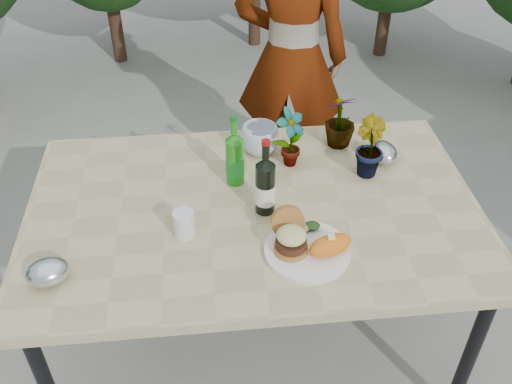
{
  "coord_description": "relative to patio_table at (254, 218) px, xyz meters",
  "views": [
    {
      "loc": [
        -0.15,
        -1.53,
        2.06
      ],
      "look_at": [
        0.0,
        -0.08,
        0.88
      ],
      "focal_mm": 40.0,
      "sensor_mm": 36.0,
      "label": 1
    }
  ],
  "objects": [
    {
      "name": "patio_table",
      "position": [
        0.0,
        0.0,
        0.0
      ],
      "size": [
        1.6,
        1.0,
        0.75
      ],
      "color": "tan",
      "rests_on": "ground"
    },
    {
      "name": "burger_stack",
      "position": [
        0.09,
        -0.23,
        0.12
      ],
      "size": [
        0.11,
        0.16,
        0.11
      ],
      "color": "#B7722D",
      "rests_on": "dinner_plate"
    },
    {
      "name": "sweet_potato",
      "position": [
        0.22,
        -0.27,
        0.1
      ],
      "size": [
        0.17,
        0.12,
        0.06
      ],
      "primitive_type": "ellipsoid",
      "rotation": [
        0.0,
        0.0,
        0.35
      ],
      "color": "orange",
      "rests_on": "dinner_plate"
    },
    {
      "name": "sparkling_water",
      "position": [
        -0.05,
        0.15,
        0.16
      ],
      "size": [
        0.07,
        0.07,
        0.28
      ],
      "rotation": [
        0.0,
        0.0,
        0.07
      ],
      "color": "#1D8117",
      "rests_on": "patio_table"
    },
    {
      "name": "foil_packet_right",
      "position": [
        0.53,
        0.23,
        0.1
      ],
      "size": [
        0.13,
        0.15,
        0.08
      ],
      "primitive_type": "ellipsoid",
      "rotation": [
        0.0,
        0.0,
        1.75
      ],
      "color": "#B0B3B7",
      "rests_on": "patio_table"
    },
    {
      "name": "blue_bowl",
      "position": [
        0.06,
        0.33,
        0.12
      ],
      "size": [
        0.16,
        0.16,
        0.12
      ],
      "primitive_type": "imported",
      "rotation": [
        0.0,
        0.0,
        -0.11
      ],
      "color": "silver",
      "rests_on": "patio_table"
    },
    {
      "name": "ground",
      "position": [
        0.0,
        0.0,
        -0.69
      ],
      "size": [
        80.0,
        80.0,
        0.0
      ],
      "primitive_type": "plane",
      "color": "slate",
      "rests_on": "ground"
    },
    {
      "name": "person",
      "position": [
        0.3,
        1.09,
        0.09
      ],
      "size": [
        0.64,
        0.5,
        1.57
      ],
      "primitive_type": "imported",
      "rotation": [
        0.0,
        0.0,
        2.9
      ],
      "color": "#8B6145",
      "rests_on": "ground"
    },
    {
      "name": "seedling_right",
      "position": [
        0.38,
        0.36,
        0.17
      ],
      "size": [
        0.16,
        0.16,
        0.22
      ],
      "primitive_type": "imported",
      "rotation": [
        0.0,
        0.0,
        3.46
      ],
      "color": "#275A1F",
      "rests_on": "patio_table"
    },
    {
      "name": "foil_packet_left",
      "position": [
        -0.65,
        -0.29,
        0.1
      ],
      "size": [
        0.16,
        0.14,
        0.08
      ],
      "primitive_type": "ellipsoid",
      "rotation": [
        0.0,
        0.0,
        0.29
      ],
      "color": "silver",
      "rests_on": "patio_table"
    },
    {
      "name": "plastic_cup",
      "position": [
        -0.24,
        -0.12,
        0.1
      ],
      "size": [
        0.07,
        0.07,
        0.09
      ],
      "primitive_type": "cylinder",
      "color": "silver",
      "rests_on": "patio_table"
    },
    {
      "name": "wine_bottle",
      "position": [
        0.04,
        -0.02,
        0.17
      ],
      "size": [
        0.07,
        0.07,
        0.29
      ],
      "rotation": [
        0.0,
        0.0,
        0.37
      ],
      "color": "black",
      "rests_on": "patio_table"
    },
    {
      "name": "seedling_mid",
      "position": [
        0.44,
        0.16,
        0.17
      ],
      "size": [
        0.13,
        0.15,
        0.23
      ],
      "primitive_type": "imported",
      "rotation": [
        0.0,
        0.0,
        1.76
      ],
      "color": "#20581E",
      "rests_on": "patio_table"
    },
    {
      "name": "dinner_plate",
      "position": [
        0.15,
        -0.25,
        0.06
      ],
      "size": [
        0.28,
        0.28,
        0.01
      ],
      "primitive_type": "cylinder",
      "color": "white",
      "rests_on": "patio_table"
    },
    {
      "name": "grilled_veg",
      "position": [
        0.17,
        -0.15,
        0.09
      ],
      "size": [
        0.08,
        0.05,
        0.03
      ],
      "color": "olive",
      "rests_on": "dinner_plate"
    },
    {
      "name": "seedling_left",
      "position": [
        0.16,
        0.24,
        0.18
      ],
      "size": [
        0.15,
        0.14,
        0.24
      ],
      "primitive_type": "imported",
      "rotation": [
        0.0,
        0.0,
        0.6
      ],
      "color": "#255E20",
      "rests_on": "patio_table"
    }
  ]
}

